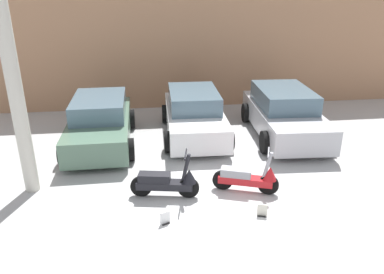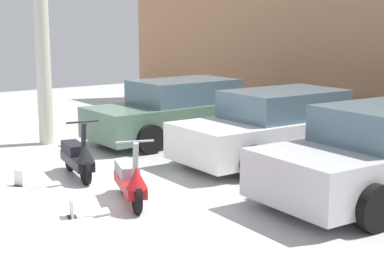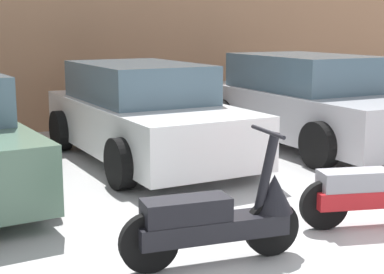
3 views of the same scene
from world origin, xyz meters
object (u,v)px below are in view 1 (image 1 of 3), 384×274
car_rear_left (100,122)px  car_rear_right (284,113)px  scooter_front_right (248,177)px  car_rear_center (194,114)px  placard_near_right_scooter (262,211)px  support_column_side (17,101)px  scooter_front_left (168,182)px  placard_near_left_scooter (165,218)px

car_rear_left → car_rear_right: car_rear_right is taller
scooter_front_right → car_rear_right: (1.99, 3.28, 0.31)m
car_rear_center → placard_near_right_scooter: car_rear_center is taller
placard_near_right_scooter → support_column_side: bearing=160.9°
scooter_front_left → placard_near_right_scooter: bearing=-17.7°
car_rear_right → placard_near_right_scooter: size_ratio=16.20×
scooter_front_left → support_column_side: (-3.01, 0.70, 1.70)m
scooter_front_left → car_rear_right: (3.77, 3.26, 0.30)m
support_column_side → car_rear_right: bearing=20.8°
car_rear_center → support_column_side: size_ratio=0.96×
scooter_front_left → placard_near_right_scooter: (1.82, -0.97, -0.26)m
support_column_side → scooter_front_left: bearing=-13.0°
support_column_side → car_rear_center: bearing=35.8°
car_rear_right → placard_near_left_scooter: (-3.90, -4.25, -0.56)m
scooter_front_right → car_rear_center: 3.72m
car_rear_right → support_column_side: support_column_side is taller
car_rear_right → support_column_side: size_ratio=1.02×
scooter_front_right → support_column_side: size_ratio=0.34×
car_rear_center → car_rear_right: bearing=84.2°
car_rear_left → support_column_side: bearing=-27.5°
car_rear_left → car_rear_right: size_ratio=0.94×
car_rear_left → support_column_side: size_ratio=0.95×
placard_near_left_scooter → car_rear_left: bearing=110.5°
car_rear_center → placard_near_left_scooter: bearing=-12.7°
scooter_front_left → placard_near_left_scooter: size_ratio=5.71×
car_rear_center → scooter_front_left: bearing=-14.6°
placard_near_left_scooter → support_column_side: size_ratio=0.06×
scooter_front_left → car_rear_right: bearing=51.4°
placard_near_right_scooter → support_column_side: (-4.82, 1.67, 1.96)m
scooter_front_left → scooter_front_right: 1.78m
car_rear_left → placard_near_right_scooter: bearing=39.3°
car_rear_left → placard_near_left_scooter: size_ratio=15.19×
car_rear_center → placard_near_right_scooter: size_ratio=15.31×
car_rear_left → support_column_side: support_column_side is taller
scooter_front_left → car_rear_center: bearing=84.2°
scooter_front_right → support_column_side: (-4.79, 0.72, 1.71)m
placard_near_right_scooter → scooter_front_left: bearing=151.8°
scooter_front_left → placard_near_right_scooter: scooter_front_left is taller
scooter_front_left → car_rear_right: car_rear_right is taller
placard_near_left_scooter → support_column_side: bearing=149.8°
scooter_front_left → placard_near_left_scooter: (-0.12, -0.98, -0.26)m
placard_near_right_scooter → car_rear_center: bearing=99.3°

